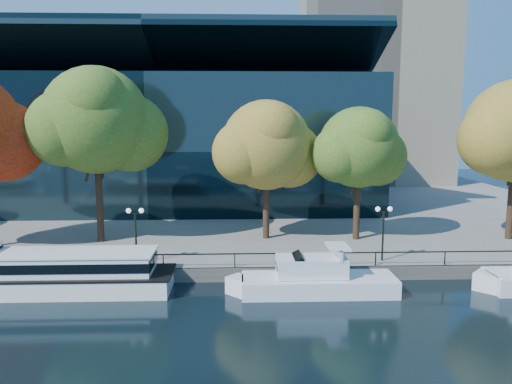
{
  "coord_description": "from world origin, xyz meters",
  "views": [
    {
      "loc": [
        5.22,
        -30.72,
        11.37
      ],
      "look_at": [
        6.67,
        8.0,
        5.63
      ],
      "focal_mm": 35.0,
      "sensor_mm": 36.0,
      "label": 1
    }
  ],
  "objects_px": {
    "lamp_1": "(135,223)",
    "tree_2": "(98,123)",
    "tour_boat": "(45,272)",
    "lamp_2": "(383,221)",
    "tree_3": "(268,147)",
    "cruiser_near": "(312,279)",
    "tree_4": "(360,149)"
  },
  "relations": [
    {
      "from": "lamp_1",
      "to": "tree_2",
      "type": "bearing_deg",
      "value": 122.27
    },
    {
      "from": "tour_boat",
      "to": "lamp_2",
      "type": "height_order",
      "value": "lamp_2"
    },
    {
      "from": "tree_2",
      "to": "lamp_1",
      "type": "bearing_deg",
      "value": -57.73
    },
    {
      "from": "tree_3",
      "to": "lamp_2",
      "type": "bearing_deg",
      "value": -42.09
    },
    {
      "from": "lamp_2",
      "to": "cruiser_near",
      "type": "bearing_deg",
      "value": -144.76
    },
    {
      "from": "tour_boat",
      "to": "lamp_1",
      "type": "relative_size",
      "value": 4.29
    },
    {
      "from": "tree_4",
      "to": "lamp_1",
      "type": "height_order",
      "value": "tree_4"
    },
    {
      "from": "tree_2",
      "to": "tree_4",
      "type": "height_order",
      "value": "tree_2"
    },
    {
      "from": "tour_boat",
      "to": "tree_2",
      "type": "distance_m",
      "value": 13.68
    },
    {
      "from": "cruiser_near",
      "to": "tree_4",
      "type": "distance_m",
      "value": 14.35
    },
    {
      "from": "tour_boat",
      "to": "lamp_1",
      "type": "distance_m",
      "value": 6.7
    },
    {
      "from": "tree_3",
      "to": "tree_4",
      "type": "xyz_separation_m",
      "value": [
        7.76,
        -0.62,
        -0.17
      ]
    },
    {
      "from": "tree_3",
      "to": "tree_4",
      "type": "height_order",
      "value": "tree_3"
    },
    {
      "from": "cruiser_near",
      "to": "tree_2",
      "type": "bearing_deg",
      "value": 146.85
    },
    {
      "from": "lamp_1",
      "to": "tree_4",
      "type": "bearing_deg",
      "value": 20.43
    },
    {
      "from": "tour_boat",
      "to": "tree_4",
      "type": "xyz_separation_m",
      "value": [
        23.05,
        9.72,
        7.39
      ]
    },
    {
      "from": "tree_4",
      "to": "lamp_2",
      "type": "relative_size",
      "value": 2.82
    },
    {
      "from": "cruiser_near",
      "to": "tree_2",
      "type": "relative_size",
      "value": 0.76
    },
    {
      "from": "cruiser_near",
      "to": "tree_2",
      "type": "distance_m",
      "value": 21.84
    },
    {
      "from": "tree_3",
      "to": "tree_2",
      "type": "bearing_deg",
      "value": -177.15
    },
    {
      "from": "tour_boat",
      "to": "cruiser_near",
      "type": "distance_m",
      "value": 17.5
    },
    {
      "from": "tree_4",
      "to": "tree_3",
      "type": "bearing_deg",
      "value": 175.46
    },
    {
      "from": "tree_2",
      "to": "tour_boat",
      "type": "bearing_deg",
      "value": -97.19
    },
    {
      "from": "tour_boat",
      "to": "lamp_2",
      "type": "xyz_separation_m",
      "value": [
        23.27,
        3.12,
        2.59
      ]
    },
    {
      "from": "cruiser_near",
      "to": "lamp_2",
      "type": "bearing_deg",
      "value": 35.24
    },
    {
      "from": "cruiser_near",
      "to": "tree_3",
      "type": "relative_size",
      "value": 0.93
    },
    {
      "from": "lamp_2",
      "to": "tree_3",
      "type": "bearing_deg",
      "value": 137.91
    },
    {
      "from": "cruiser_near",
      "to": "lamp_2",
      "type": "height_order",
      "value": "lamp_2"
    },
    {
      "from": "tree_2",
      "to": "lamp_2",
      "type": "xyz_separation_m",
      "value": [
        22.05,
        -6.52,
        -7.04
      ]
    },
    {
      "from": "lamp_2",
      "to": "tree_2",
      "type": "bearing_deg",
      "value": 163.54
    },
    {
      "from": "tour_boat",
      "to": "cruiser_near",
      "type": "height_order",
      "value": "tour_boat"
    },
    {
      "from": "cruiser_near",
      "to": "tree_4",
      "type": "relative_size",
      "value": 0.98
    }
  ]
}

